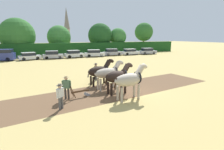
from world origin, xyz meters
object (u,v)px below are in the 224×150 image
object	(u,v)px
draft_horse_lead_left	(130,80)
parked_car_far_right	(130,52)
tree_center_left	(59,37)
tree_center	(100,36)
tree_center_right	(118,37)
parked_car_left	(29,56)
parked_car_end_right	(148,51)
tree_right	(144,32)
church_spire	(67,26)
parked_car_right	(112,52)
farmer_beside_team	(96,70)
farmer_onlooker_left	(60,95)
parked_car_center_right	(94,53)
parked_car_center_left	(53,55)
draft_horse_trail_left	(108,73)
plow	(82,93)
draft_horse_trail_right	(100,71)
tree_left	(17,35)
parked_car_center	(74,54)
farmer_at_plow	(66,86)
draft_horse_lead_right	(118,76)

from	to	relation	value
draft_horse_lead_left	parked_car_far_right	size ratio (longest dim) A/B	0.67
tree_center_left	tree_center	distance (m)	10.55
tree_center_right	parked_car_far_right	xyz separation A→B (m)	(-0.30, -7.34, -3.58)
parked_car_left	parked_car_end_right	distance (m)	26.94
tree_right	church_spire	xyz separation A→B (m)	(-15.23, 37.20, 3.21)
tree_center	church_spire	distance (m)	37.07
parked_car_right	farmer_beside_team	bearing A→B (deg)	-111.93
farmer_onlooker_left	parked_car_center_right	size ratio (longest dim) A/B	0.36
parked_car_center_left	parked_car_far_right	distance (m)	17.97
parked_car_center_left	draft_horse_trail_left	bearing A→B (deg)	-79.11
tree_right	farmer_onlooker_left	bearing A→B (deg)	-131.13
farmer_beside_team	parked_car_end_right	xyz separation A→B (m)	(20.81, 19.74, -0.28)
plow	draft_horse_trail_right	bearing A→B (deg)	39.71
parked_car_right	parked_car_center_left	bearing A→B (deg)	-171.06
farmer_beside_team	parked_car_left	size ratio (longest dim) A/B	0.42
parked_car_end_right	draft_horse_lead_left	bearing A→B (deg)	-124.84
tree_left	tree_center_left	distance (m)	9.20
parked_car_left	parked_car_center_right	size ratio (longest dim) A/B	0.93
parked_car_center	parked_car_center_right	distance (m)	4.44
tree_center_left	parked_car_far_right	size ratio (longest dim) A/B	1.60
tree_right	parked_car_far_right	xyz separation A→B (m)	(-8.96, -7.48, -4.95)
draft_horse_trail_left	parked_car_far_right	world-z (taller)	draft_horse_trail_left
parked_car_center	parked_car_right	world-z (taller)	parked_car_right
draft_horse_lead_left	farmer_at_plow	size ratio (longest dim) A/B	1.75
draft_horse_lead_left	tree_right	bearing A→B (deg)	47.16
parked_car_right	parked_car_far_right	size ratio (longest dim) A/B	1.00
draft_horse_lead_right	parked_car_center	world-z (taller)	draft_horse_lead_right
parked_car_end_right	parked_car_right	bearing A→B (deg)	178.00
tree_left	farmer_onlooker_left	size ratio (longest dim) A/B	5.20
parked_car_center	tree_center	bearing A→B (deg)	40.00
tree_center_right	parked_car_center_right	bearing A→B (deg)	-141.69
tree_right	draft_horse_lead_left	bearing A→B (deg)	-126.08
parked_car_right	parked_car_end_right	xyz separation A→B (m)	(9.38, -0.90, -0.01)
draft_horse_trail_right	tree_center	bearing A→B (deg)	62.02
farmer_beside_team	plow	bearing A→B (deg)	-123.19
draft_horse_lead_right	parked_car_left	bearing A→B (deg)	97.19
draft_horse_trail_right	plow	bearing A→B (deg)	-140.29
draft_horse_lead_right	plow	xyz separation A→B (m)	(-2.76, 0.42, -1.05)
tree_left	farmer_beside_team	world-z (taller)	tree_left
tree_left	parked_car_center_left	distance (m)	10.73
tree_right	parked_car_far_right	world-z (taller)	tree_right
tree_center_right	draft_horse_lead_right	xyz separation A→B (m)	(-16.31, -32.41, -2.90)
tree_center_right	draft_horse_lead_left	size ratio (longest dim) A/B	2.24
farmer_onlooker_left	parked_car_far_right	size ratio (longest dim) A/B	0.36
tree_left	tree_center_right	size ratio (longest dim) A/B	1.26
tree_center_right	tree_center_left	bearing A→B (deg)	173.25
draft_horse_trail_left	farmer_at_plow	size ratio (longest dim) A/B	1.76
tree_center_left	parked_car_center_right	bearing A→B (deg)	-57.92
draft_horse_lead_left	parked_car_center	xyz separation A→B (m)	(2.12, 26.48, -0.68)
farmer_at_plow	tree_right	bearing A→B (deg)	-15.98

